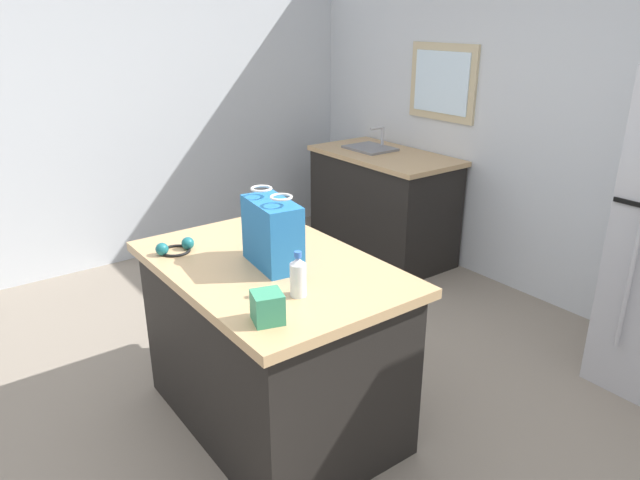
% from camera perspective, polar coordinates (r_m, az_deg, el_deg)
% --- Properties ---
extents(ground, '(6.52, 6.52, 0.00)m').
position_cam_1_polar(ground, '(3.19, -4.10, -17.91)').
color(ground, gray).
extents(back_wall, '(5.43, 0.13, 2.62)m').
position_cam_1_polar(back_wall, '(4.35, 23.77, 10.28)').
color(back_wall, silver).
rests_on(back_wall, ground).
extents(left_wall, '(0.10, 4.87, 2.62)m').
position_cam_1_polar(left_wall, '(5.05, -21.86, 11.80)').
color(left_wall, silver).
rests_on(left_wall, ground).
extents(kitchen_island, '(1.37, 0.91, 0.90)m').
position_cam_1_polar(kitchen_island, '(3.01, -4.66, -10.06)').
color(kitchen_island, black).
rests_on(kitchen_island, ground).
extents(sink_counter, '(1.28, 0.69, 1.10)m').
position_cam_1_polar(sink_counter, '(5.12, 6.10, 3.56)').
color(sink_counter, black).
rests_on(sink_counter, ground).
extents(shopping_bag, '(0.36, 0.21, 0.36)m').
position_cam_1_polar(shopping_bag, '(2.73, -4.67, 0.68)').
color(shopping_bag, '#236BAD').
rests_on(shopping_bag, kitchen_island).
extents(small_box, '(0.14, 0.14, 0.12)m').
position_cam_1_polar(small_box, '(2.27, -5.14, -6.55)').
color(small_box, '#388E66').
rests_on(small_box, kitchen_island).
extents(bottle, '(0.07, 0.07, 0.20)m').
position_cam_1_polar(bottle, '(2.45, -2.15, -3.58)').
color(bottle, white).
rests_on(bottle, kitchen_island).
extents(ear_defenders, '(0.15, 0.20, 0.06)m').
position_cam_1_polar(ear_defenders, '(3.00, -13.93, -0.75)').
color(ear_defenders, black).
rests_on(ear_defenders, kitchen_island).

